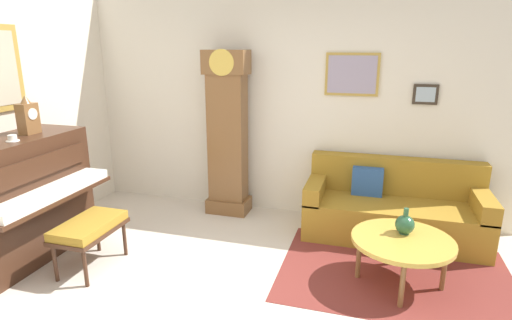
# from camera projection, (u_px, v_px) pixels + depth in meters

# --- Properties ---
(wall_back) EXTENTS (5.30, 0.13, 2.80)m
(wall_back) POSITION_uv_depth(u_px,v_px,m) (288.00, 102.00, 5.02)
(wall_back) COLOR silver
(wall_back) RESTS_ON ground_plane
(area_rug) EXTENTS (2.10, 1.50, 0.01)m
(area_rug) POSITION_uv_depth(u_px,v_px,m) (394.00, 274.00, 3.84)
(area_rug) COLOR maroon
(area_rug) RESTS_ON ground_plane
(piano) EXTENTS (0.87, 1.44, 1.22)m
(piano) POSITION_uv_depth(u_px,v_px,m) (19.00, 200.00, 4.00)
(piano) COLOR #3D2316
(piano) RESTS_ON ground_plane
(piano_bench) EXTENTS (0.42, 0.70, 0.48)m
(piano_bench) POSITION_uv_depth(u_px,v_px,m) (89.00, 228.00, 3.87)
(piano_bench) COLOR #3D2316
(piano_bench) RESTS_ON ground_plane
(grandfather_clock) EXTENTS (0.52, 0.34, 2.03)m
(grandfather_clock) POSITION_uv_depth(u_px,v_px,m) (228.00, 138.00, 5.06)
(grandfather_clock) COLOR brown
(grandfather_clock) RESTS_ON ground_plane
(couch) EXTENTS (1.90, 0.80, 0.84)m
(couch) POSITION_uv_depth(u_px,v_px,m) (393.00, 209.00, 4.58)
(couch) COLOR olive
(couch) RESTS_ON ground_plane
(coffee_table) EXTENTS (0.88, 0.88, 0.44)m
(coffee_table) POSITION_uv_depth(u_px,v_px,m) (402.00, 242.00, 3.60)
(coffee_table) COLOR gold
(coffee_table) RESTS_ON ground_plane
(mantel_clock) EXTENTS (0.13, 0.18, 0.38)m
(mantel_clock) POSITION_uv_depth(u_px,v_px,m) (28.00, 117.00, 4.02)
(mantel_clock) COLOR brown
(mantel_clock) RESTS_ON piano
(teacup) EXTENTS (0.12, 0.12, 0.06)m
(teacup) POSITION_uv_depth(u_px,v_px,m) (12.00, 139.00, 3.74)
(teacup) COLOR white
(teacup) RESTS_ON piano
(green_jug) EXTENTS (0.17, 0.17, 0.24)m
(green_jug) POSITION_uv_depth(u_px,v_px,m) (405.00, 224.00, 3.66)
(green_jug) COLOR #234C33
(green_jug) RESTS_ON coffee_table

